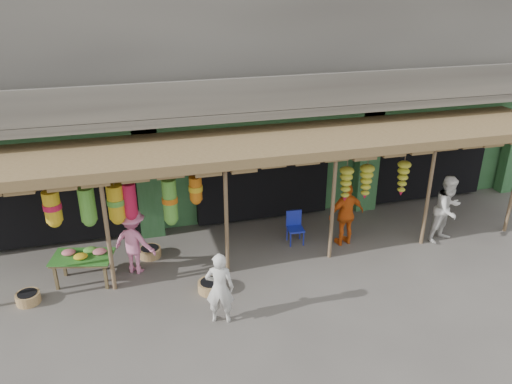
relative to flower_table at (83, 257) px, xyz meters
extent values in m
plane|color=#514C47|center=(4.59, -0.25, -0.62)|extent=(80.00, 80.00, 0.00)
cube|color=gray|center=(4.59, 4.75, 4.38)|extent=(16.00, 6.00, 4.00)
cube|color=#2D6033|center=(4.59, 4.90, 0.88)|extent=(16.00, 5.70, 3.00)
cube|color=gray|center=(4.59, 1.40, 2.58)|extent=(16.00, 0.90, 0.22)
cube|color=gray|center=(4.59, 1.00, 3.08)|extent=(16.00, 0.10, 0.80)
cube|color=#2D6033|center=(4.59, 1.80, 2.23)|extent=(16.00, 0.35, 0.35)
cube|color=yellow|center=(-0.41, 1.72, 2.13)|extent=(1.70, 0.06, 0.55)
cube|color=#B21414|center=(-0.41, 1.68, 2.13)|extent=(1.30, 0.02, 0.30)
cube|color=black|center=(-0.41, 2.75, 0.73)|extent=(3.60, 2.00, 2.50)
cube|color=black|center=(4.59, 2.75, 0.73)|extent=(3.60, 2.00, 2.50)
cube|color=black|center=(9.59, 2.75, 0.73)|extent=(3.60, 2.00, 2.50)
cube|color=#2D6033|center=(1.59, 1.80, 0.88)|extent=(0.60, 0.35, 3.00)
cube|color=#2D6033|center=(7.59, 1.80, 0.88)|extent=(0.60, 0.35, 3.00)
cylinder|color=brown|center=(0.59, -0.45, 0.68)|extent=(0.09, 0.09, 2.60)
cylinder|color=brown|center=(3.09, -0.45, 0.68)|extent=(0.09, 0.09, 2.60)
cylinder|color=brown|center=(5.59, -0.45, 0.68)|extent=(0.09, 0.09, 2.60)
cylinder|color=brown|center=(8.09, -0.45, 0.68)|extent=(0.09, 0.09, 2.60)
cylinder|color=brown|center=(4.34, -0.45, 1.88)|extent=(12.90, 0.08, 0.08)
cylinder|color=brown|center=(1.59, -0.05, 1.73)|extent=(5.50, 0.06, 0.06)
cube|color=brown|center=(4.59, 0.65, 2.06)|extent=(14.00, 2.70, 0.22)
cube|color=brown|center=(-0.60, -0.15, -0.34)|extent=(0.07, 0.07, 0.57)
cube|color=brown|center=(0.43, -0.40, -0.34)|extent=(0.07, 0.07, 0.57)
cube|color=brown|center=(-0.47, 0.37, -0.34)|extent=(0.07, 0.07, 0.57)
cube|color=brown|center=(0.56, 0.11, -0.34)|extent=(0.07, 0.07, 0.57)
cube|color=brown|center=(-0.02, -0.02, -0.02)|extent=(1.37, 0.98, 0.05)
cube|color=#26661E|center=(-0.02, -0.02, 0.03)|extent=(1.43, 1.04, 0.03)
ellipsoid|color=#D96C78|center=(-0.30, 0.14, 0.09)|extent=(0.30, 0.25, 0.12)
ellipsoid|color=gold|center=(-0.04, -0.10, 0.09)|extent=(0.30, 0.25, 0.12)
ellipsoid|color=#D96C78|center=(0.35, 0.00, 0.09)|extent=(0.30, 0.25, 0.12)
ellipsoid|color=#59A938|center=(0.15, 0.12, 0.09)|extent=(0.30, 0.25, 0.12)
cylinder|color=#1926A4|center=(4.84, 0.25, -0.43)|extent=(0.03, 0.03, 0.37)
cylinder|color=#1926A4|center=(5.18, 0.22, -0.43)|extent=(0.03, 0.03, 0.37)
cylinder|color=#1926A4|center=(4.87, 0.58, -0.43)|extent=(0.03, 0.03, 0.37)
cylinder|color=#1926A4|center=(5.20, 0.56, -0.43)|extent=(0.03, 0.03, 0.37)
cube|color=#1926A4|center=(5.02, 0.40, -0.23)|extent=(0.42, 0.42, 0.05)
cube|color=#1926A4|center=(5.04, 0.59, 0.00)|extent=(0.39, 0.06, 0.42)
cylinder|color=olive|center=(1.44, 0.71, -0.51)|extent=(0.63, 0.63, 0.22)
cylinder|color=#966643|center=(2.59, -1.07, -0.51)|extent=(0.63, 0.63, 0.22)
cylinder|color=#AA7E4F|center=(-1.14, -0.49, -0.51)|extent=(0.50, 0.50, 0.22)
imported|color=silver|center=(2.59, -2.11, 0.14)|extent=(0.63, 0.51, 1.51)
imported|color=silver|center=(8.72, -0.45, 0.25)|extent=(1.02, 0.90, 1.74)
imported|color=#D85914|center=(6.21, 0.06, 0.20)|extent=(1.01, 0.53, 1.65)
imported|color=pink|center=(1.09, 0.13, 0.16)|extent=(1.16, 1.04, 1.56)
camera|label=1|loc=(1.17, -9.96, 5.69)|focal=35.00mm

